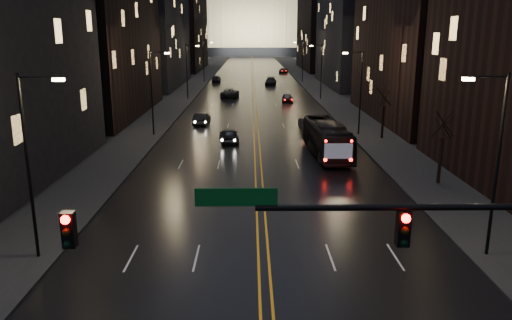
{
  "coord_description": "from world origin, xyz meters",
  "views": [
    {
      "loc": [
        -0.61,
        -12.54,
        10.71
      ],
      "look_at": [
        -0.33,
        13.39,
        4.1
      ],
      "focal_mm": 35.0,
      "sensor_mm": 36.0,
      "label": 1
    }
  ],
  "objects_px": {
    "traffic_signal": "(490,245)",
    "bus": "(327,139)",
    "oncoming_car_a": "(229,135)",
    "oncoming_car_b": "(202,119)",
    "receding_car_a": "(307,125)"
  },
  "relations": [
    {
      "from": "traffic_signal",
      "to": "bus",
      "type": "xyz_separation_m",
      "value": [
        0.31,
        31.13,
        -3.58
      ]
    },
    {
      "from": "oncoming_car_a",
      "to": "oncoming_car_b",
      "type": "distance_m",
      "value": 10.82
    },
    {
      "from": "bus",
      "to": "receding_car_a",
      "type": "relative_size",
      "value": 2.71
    },
    {
      "from": "traffic_signal",
      "to": "oncoming_car_a",
      "type": "bearing_deg",
      "value": 103.36
    },
    {
      "from": "traffic_signal",
      "to": "bus",
      "type": "bearing_deg",
      "value": 89.43
    },
    {
      "from": "oncoming_car_a",
      "to": "bus",
      "type": "bearing_deg",
      "value": 141.74
    },
    {
      "from": "traffic_signal",
      "to": "receding_car_a",
      "type": "xyz_separation_m",
      "value": [
        -0.09,
        43.01,
        -4.44
      ]
    },
    {
      "from": "receding_car_a",
      "to": "oncoming_car_a",
      "type": "bearing_deg",
      "value": -149.1
    },
    {
      "from": "bus",
      "to": "receding_car_a",
      "type": "xyz_separation_m",
      "value": [
        -0.4,
        11.88,
        -0.86
      ]
    },
    {
      "from": "bus",
      "to": "oncoming_car_a",
      "type": "bearing_deg",
      "value": 145.32
    },
    {
      "from": "oncoming_car_b",
      "to": "oncoming_car_a",
      "type": "bearing_deg",
      "value": 114.68
    },
    {
      "from": "traffic_signal",
      "to": "oncoming_car_a",
      "type": "distance_m",
      "value": 37.81
    },
    {
      "from": "bus",
      "to": "oncoming_car_b",
      "type": "distance_m",
      "value": 20.11
    },
    {
      "from": "bus",
      "to": "receding_car_a",
      "type": "distance_m",
      "value": 11.92
    },
    {
      "from": "traffic_signal",
      "to": "bus",
      "type": "distance_m",
      "value": 31.34
    }
  ]
}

